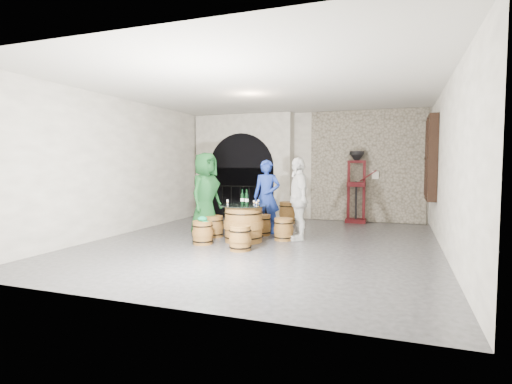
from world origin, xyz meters
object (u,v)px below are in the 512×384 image
(barrel_table, at_px, (244,223))
(person_green, at_px, (206,194))
(barrel_stool_far, at_px, (262,225))
(barrel_stool_left, at_px, (214,226))
(side_barrel, at_px, (287,213))
(barrel_stool_near_right, at_px, (240,238))
(wine_bottle_right, at_px, (246,198))
(corking_press, at_px, (356,181))
(person_blue, at_px, (267,197))
(wine_bottle_left, at_px, (242,198))
(wine_bottle_center, at_px, (247,199))
(barrel_stool_near_left, at_px, (203,233))
(person_white, at_px, (298,199))
(barrel_stool_right, at_px, (284,229))

(barrel_table, height_order, person_green, person_green)
(barrel_stool_far, xyz_separation_m, person_green, (-1.20, -0.50, 0.72))
(barrel_stool_left, bearing_deg, side_barrel, 67.85)
(barrel_stool_far, distance_m, person_green, 1.49)
(barrel_stool_near_right, bearing_deg, person_green, 137.90)
(barrel_stool_left, distance_m, side_barrel, 2.73)
(barrel_stool_far, bearing_deg, wine_bottle_right, -98.58)
(barrel_stool_near_right, distance_m, corking_press, 4.93)
(barrel_stool_near_right, xyz_separation_m, person_blue, (-0.12, 1.99, 0.64))
(wine_bottle_left, distance_m, wine_bottle_center, 0.14)
(person_blue, height_order, side_barrel, person_blue)
(barrel_stool_near_left, bearing_deg, wine_bottle_center, 35.03)
(barrel_stool_near_left, height_order, corking_press, corking_press)
(person_blue, bearing_deg, wine_bottle_center, -102.78)
(barrel_table, xyz_separation_m, person_blue, (0.14, 1.14, 0.49))
(person_blue, height_order, person_white, person_white)
(barrel_stool_near_right, bearing_deg, barrel_stool_near_left, 162.22)
(barrel_stool_far, relative_size, barrel_stool_near_right, 1.00)
(barrel_stool_near_left, height_order, person_blue, person_blue)
(barrel_stool_right, relative_size, barrel_stool_near_right, 1.00)
(person_green, height_order, person_blue, person_green)
(barrel_table, xyz_separation_m, corking_press, (1.97, 3.69, 0.78))
(barrel_table, height_order, barrel_stool_left, barrel_table)
(person_green, relative_size, wine_bottle_left, 5.92)
(barrel_stool_near_left, distance_m, wine_bottle_center, 1.17)
(barrel_stool_near_right, bearing_deg, side_barrel, 91.10)
(barrel_table, height_order, corking_press, corking_press)
(person_blue, relative_size, side_barrel, 2.86)
(person_white, bearing_deg, corking_press, 137.03)
(wine_bottle_center, bearing_deg, side_barrel, 87.50)
(side_barrel, bearing_deg, wine_bottle_center, -92.50)
(person_blue, relative_size, corking_press, 0.87)
(barrel_stool_near_right, relative_size, side_barrel, 0.79)
(barrel_stool_far, height_order, person_green, person_green)
(barrel_stool_far, bearing_deg, person_green, -157.26)
(barrel_table, relative_size, barrel_stool_right, 2.13)
(wine_bottle_center, xyz_separation_m, wine_bottle_right, (-0.07, 0.16, 0.00))
(barrel_stool_far, height_order, barrel_stool_near_right, same)
(wine_bottle_center, bearing_deg, barrel_stool_right, 32.82)
(barrel_stool_near_right, relative_size, wine_bottle_center, 1.49)
(barrel_stool_far, relative_size, side_barrel, 0.79)
(barrel_stool_right, height_order, person_blue, person_blue)
(corking_press, bearing_deg, wine_bottle_left, -119.86)
(side_barrel, bearing_deg, person_blue, -91.66)
(person_blue, bearing_deg, barrel_table, -106.21)
(barrel_stool_right, distance_m, wine_bottle_right, 1.06)
(barrel_stool_near_left, height_order, wine_bottle_left, wine_bottle_left)
(corking_press, bearing_deg, barrel_stool_left, -130.13)
(barrel_stool_far, relative_size, person_blue, 0.27)
(barrel_stool_near_left, xyz_separation_m, side_barrel, (0.90, 3.35, 0.07))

